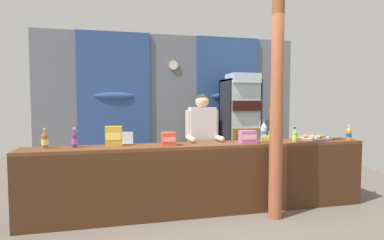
{
  "coord_description": "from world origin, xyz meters",
  "views": [
    {
      "loc": [
        -1.11,
        -3.35,
        1.46
      ],
      "look_at": [
        -0.16,
        0.66,
        1.2
      ],
      "focal_mm": 28.25,
      "sensor_mm": 36.0,
      "label": 1
    }
  ],
  "objects_px": {
    "soda_bottle_water": "(264,131)",
    "soda_bottle_lime_soda": "(295,135)",
    "bottle_shelf_rack": "(204,139)",
    "plastic_lawn_chair": "(122,152)",
    "soda_bottle_orange_soda": "(349,133)",
    "snack_box_wafer": "(248,137)",
    "pastry_tray": "(315,138)",
    "soda_bottle_grape_soda": "(75,139)",
    "shopkeeper": "(202,135)",
    "timber_post": "(277,112)",
    "stall_counter": "(206,172)",
    "banana_bunch": "(269,138)",
    "snack_box_choco_powder": "(114,136)",
    "soda_bottle_iced_tea": "(45,140)",
    "snack_box_crackers": "(169,139)",
    "drink_fridge": "(241,118)"
  },
  "relations": [
    {
      "from": "soda_bottle_water",
      "to": "soda_bottle_lime_soda",
      "type": "distance_m",
      "value": 0.42
    },
    {
      "from": "bottle_shelf_rack",
      "to": "plastic_lawn_chair",
      "type": "height_order",
      "value": "bottle_shelf_rack"
    },
    {
      "from": "soda_bottle_orange_soda",
      "to": "snack_box_wafer",
      "type": "relative_size",
      "value": 0.96
    },
    {
      "from": "pastry_tray",
      "to": "soda_bottle_water",
      "type": "bearing_deg",
      "value": 176.14
    },
    {
      "from": "soda_bottle_grape_soda",
      "to": "pastry_tray",
      "type": "bearing_deg",
      "value": 0.78
    },
    {
      "from": "shopkeeper",
      "to": "soda_bottle_lime_soda",
      "type": "bearing_deg",
      "value": -20.72
    },
    {
      "from": "timber_post",
      "to": "soda_bottle_water",
      "type": "height_order",
      "value": "timber_post"
    },
    {
      "from": "stall_counter",
      "to": "snack_box_wafer",
      "type": "bearing_deg",
      "value": 2.18
    },
    {
      "from": "soda_bottle_grape_soda",
      "to": "banana_bunch",
      "type": "distance_m",
      "value": 2.47
    },
    {
      "from": "soda_bottle_water",
      "to": "soda_bottle_lime_soda",
      "type": "relative_size",
      "value": 1.48
    },
    {
      "from": "plastic_lawn_chair",
      "to": "soda_bottle_grape_soda",
      "type": "height_order",
      "value": "soda_bottle_grape_soda"
    },
    {
      "from": "timber_post",
      "to": "snack_box_choco_powder",
      "type": "distance_m",
      "value": 2.03
    },
    {
      "from": "soda_bottle_water",
      "to": "soda_bottle_iced_tea",
      "type": "height_order",
      "value": "soda_bottle_water"
    },
    {
      "from": "soda_bottle_grape_soda",
      "to": "soda_bottle_lime_soda",
      "type": "height_order",
      "value": "soda_bottle_grape_soda"
    },
    {
      "from": "soda_bottle_orange_soda",
      "to": "snack_box_wafer",
      "type": "bearing_deg",
      "value": -178.66
    },
    {
      "from": "soda_bottle_orange_soda",
      "to": "soda_bottle_lime_soda",
      "type": "xyz_separation_m",
      "value": [
        -0.9,
        -0.04,
        -0.0
      ]
    },
    {
      "from": "soda_bottle_orange_soda",
      "to": "snack_box_choco_powder",
      "type": "xyz_separation_m",
      "value": [
        -3.3,
        0.12,
        0.03
      ]
    },
    {
      "from": "snack_box_crackers",
      "to": "soda_bottle_lime_soda",
      "type": "bearing_deg",
      "value": -1.26
    },
    {
      "from": "soda_bottle_lime_soda",
      "to": "snack_box_choco_powder",
      "type": "xyz_separation_m",
      "value": [
        -2.4,
        0.15,
        0.04
      ]
    },
    {
      "from": "drink_fridge",
      "to": "soda_bottle_grape_soda",
      "type": "bearing_deg",
      "value": -144.54
    },
    {
      "from": "soda_bottle_grape_soda",
      "to": "snack_box_choco_powder",
      "type": "distance_m",
      "value": 0.46
    },
    {
      "from": "soda_bottle_lime_soda",
      "to": "banana_bunch",
      "type": "relative_size",
      "value": 0.72
    },
    {
      "from": "soda_bottle_water",
      "to": "pastry_tray",
      "type": "bearing_deg",
      "value": -3.86
    },
    {
      "from": "banana_bunch",
      "to": "soda_bottle_iced_tea",
      "type": "bearing_deg",
      "value": 176.37
    },
    {
      "from": "shopkeeper",
      "to": "plastic_lawn_chair",
      "type": "bearing_deg",
      "value": 122.34
    },
    {
      "from": "soda_bottle_grape_soda",
      "to": "snack_box_wafer",
      "type": "bearing_deg",
      "value": -3.67
    },
    {
      "from": "soda_bottle_water",
      "to": "banana_bunch",
      "type": "height_order",
      "value": "soda_bottle_water"
    },
    {
      "from": "shopkeeper",
      "to": "drink_fridge",
      "type": "bearing_deg",
      "value": 53.84
    },
    {
      "from": "timber_post",
      "to": "snack_box_crackers",
      "type": "bearing_deg",
      "value": 164.66
    },
    {
      "from": "shopkeeper",
      "to": "snack_box_choco_powder",
      "type": "height_order",
      "value": "shopkeeper"
    },
    {
      "from": "soda_bottle_lime_soda",
      "to": "snack_box_wafer",
      "type": "xyz_separation_m",
      "value": [
        -0.69,
        -0.0,
        -0.0
      ]
    },
    {
      "from": "drink_fridge",
      "to": "snack_box_wafer",
      "type": "distance_m",
      "value": 2.43
    },
    {
      "from": "stall_counter",
      "to": "soda_bottle_lime_soda",
      "type": "bearing_deg",
      "value": 1.05
    },
    {
      "from": "soda_bottle_lime_soda",
      "to": "soda_bottle_water",
      "type": "bearing_deg",
      "value": 145.42
    },
    {
      "from": "snack_box_wafer",
      "to": "snack_box_choco_powder",
      "type": "relative_size",
      "value": 0.89
    },
    {
      "from": "pastry_tray",
      "to": "bottle_shelf_rack",
      "type": "bearing_deg",
      "value": 114.18
    },
    {
      "from": "soda_bottle_lime_soda",
      "to": "soda_bottle_iced_tea",
      "type": "xyz_separation_m",
      "value": [
        -3.19,
        0.15,
        0.02
      ]
    },
    {
      "from": "soda_bottle_grape_soda",
      "to": "snack_box_wafer",
      "type": "distance_m",
      "value": 2.17
    },
    {
      "from": "bottle_shelf_rack",
      "to": "pastry_tray",
      "type": "height_order",
      "value": "bottle_shelf_rack"
    },
    {
      "from": "soda_bottle_iced_tea",
      "to": "shopkeeper",
      "type": "bearing_deg",
      "value": 8.57
    },
    {
      "from": "soda_bottle_iced_tea",
      "to": "snack_box_wafer",
      "type": "relative_size",
      "value": 1.1
    },
    {
      "from": "soda_bottle_grape_soda",
      "to": "snack_box_choco_powder",
      "type": "relative_size",
      "value": 0.99
    },
    {
      "from": "timber_post",
      "to": "soda_bottle_lime_soda",
      "type": "xyz_separation_m",
      "value": [
        0.45,
        0.31,
        -0.34
      ]
    },
    {
      "from": "shopkeeper",
      "to": "pastry_tray",
      "type": "relative_size",
      "value": 3.42
    },
    {
      "from": "shopkeeper",
      "to": "snack_box_wafer",
      "type": "height_order",
      "value": "shopkeeper"
    },
    {
      "from": "soda_bottle_water",
      "to": "soda_bottle_orange_soda",
      "type": "distance_m",
      "value": 1.26
    },
    {
      "from": "drink_fridge",
      "to": "soda_bottle_water",
      "type": "relative_size",
      "value": 6.8
    },
    {
      "from": "drink_fridge",
      "to": "plastic_lawn_chair",
      "type": "xyz_separation_m",
      "value": [
        -2.45,
        -0.07,
        -0.62
      ]
    },
    {
      "from": "plastic_lawn_chair",
      "to": "banana_bunch",
      "type": "height_order",
      "value": "banana_bunch"
    },
    {
      "from": "stall_counter",
      "to": "pastry_tray",
      "type": "distance_m",
      "value": 1.76
    }
  ]
}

